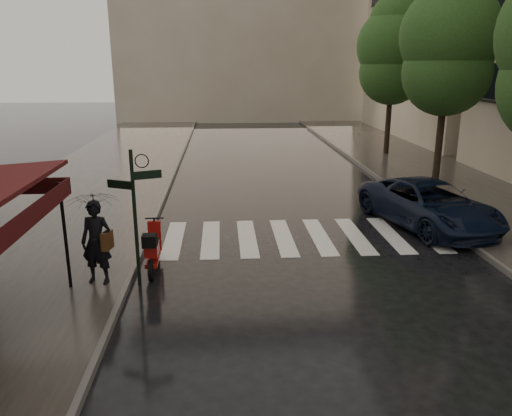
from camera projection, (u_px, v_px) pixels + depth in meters
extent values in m
plane|color=black|center=(184.00, 357.00, 8.52)|extent=(120.00, 120.00, 0.00)
cube|color=#38332D|center=(90.00, 189.00, 19.70)|extent=(6.00, 60.00, 0.12)
cube|color=#38332D|center=(452.00, 183.00, 20.68)|extent=(5.50, 60.00, 0.12)
cube|color=#595651|center=(168.00, 188.00, 19.90)|extent=(0.12, 60.00, 0.16)
cube|color=#595651|center=(386.00, 184.00, 20.49)|extent=(0.12, 60.00, 0.16)
cube|color=silver|center=(174.00, 239.00, 14.22)|extent=(0.50, 3.20, 0.01)
cube|color=silver|center=(211.00, 239.00, 14.29)|extent=(0.50, 3.20, 0.01)
cube|color=silver|center=(247.00, 238.00, 14.36)|extent=(0.50, 3.20, 0.01)
cube|color=silver|center=(283.00, 237.00, 14.43)|extent=(0.50, 3.20, 0.01)
cube|color=silver|center=(319.00, 236.00, 14.50)|extent=(0.50, 3.20, 0.01)
cube|color=silver|center=(355.00, 235.00, 14.57)|extent=(0.50, 3.20, 0.01)
cube|color=silver|center=(390.00, 234.00, 14.64)|extent=(0.50, 3.20, 0.01)
cube|color=silver|center=(425.00, 234.00, 14.71)|extent=(0.50, 3.20, 0.01)
cube|color=#460A16|center=(0.00, 242.00, 7.22)|extent=(0.04, 7.00, 0.35)
cylinder|color=black|center=(65.00, 236.00, 10.61)|extent=(0.07, 0.07, 2.35)
cylinder|color=black|center=(135.00, 220.00, 10.88)|extent=(0.08, 0.08, 3.10)
cube|color=black|center=(146.00, 175.00, 10.62)|extent=(0.62, 0.26, 0.18)
cube|color=black|center=(120.00, 184.00, 10.64)|extent=(0.56, 0.29, 0.18)
cube|color=tan|center=(246.00, 0.00, 42.35)|extent=(22.00, 6.00, 20.00)
cylinder|color=black|center=(441.00, 128.00, 19.99)|extent=(0.28, 0.28, 4.48)
sphere|color=#203E16|center=(446.00, 72.00, 19.39)|extent=(3.40, 3.40, 3.40)
sphere|color=#203E16|center=(450.00, 35.00, 19.01)|extent=(3.80, 3.80, 3.80)
cylinder|color=black|center=(389.00, 113.00, 26.73)|extent=(0.28, 0.28, 4.37)
sphere|color=#203E16|center=(392.00, 72.00, 26.14)|extent=(3.40, 3.40, 3.40)
sphere|color=#203E16|center=(394.00, 46.00, 25.77)|extent=(3.80, 3.80, 3.80)
sphere|color=#203E16|center=(396.00, 20.00, 25.42)|extent=(2.60, 2.60, 2.60)
imported|color=black|center=(97.00, 242.00, 10.92)|extent=(0.76, 0.57, 1.89)
imported|color=black|center=(92.00, 193.00, 10.61)|extent=(1.31, 1.33, 1.02)
cube|color=#492B13|center=(107.00, 240.00, 10.88)|extent=(0.21, 0.37, 0.40)
cylinder|color=black|center=(151.00, 270.00, 11.51)|extent=(0.11, 0.48, 0.48)
cylinder|color=black|center=(156.00, 251.00, 12.71)|extent=(0.11, 0.48, 0.48)
cube|color=maroon|center=(154.00, 256.00, 12.12)|extent=(0.31, 1.31, 0.10)
cube|color=maroon|center=(152.00, 249.00, 11.79)|extent=(0.31, 0.56, 0.28)
cube|color=maroon|center=(155.00, 236.00, 12.44)|extent=(0.32, 0.13, 0.75)
cylinder|color=black|center=(154.00, 218.00, 12.42)|extent=(0.46, 0.05, 0.04)
cube|color=black|center=(149.00, 241.00, 11.34)|extent=(0.33, 0.31, 0.28)
imported|color=black|center=(429.00, 204.00, 15.21)|extent=(3.53, 5.47, 1.40)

